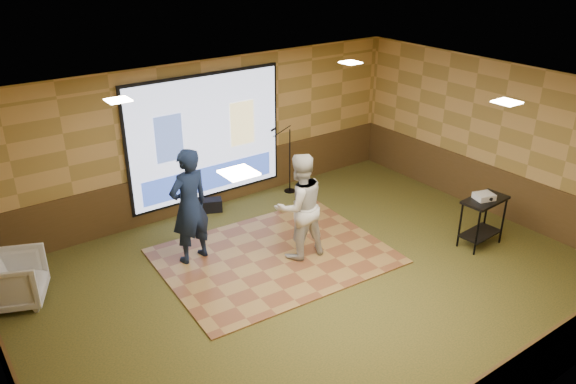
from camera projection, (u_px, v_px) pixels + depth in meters
ground at (314, 282)px, 9.06m from camera, size 9.00×9.00×0.00m
room_shell at (317, 162)px, 8.19m from camera, size 9.04×7.04×3.02m
wainscot_back at (209, 185)px, 11.43m from camera, size 9.00×0.04×0.95m
wainscot_left at (10, 376)px, 6.48m from camera, size 0.04×7.00×0.95m
wainscot_right at (490, 189)px, 11.24m from camera, size 0.04×7.00×0.95m
projector_screen at (207, 139)px, 10.98m from camera, size 3.32×0.06×2.52m
downlight_nw at (118, 100)px, 7.98m from camera, size 0.32×0.32×0.02m
downlight_ne at (351, 63)px, 10.32m from camera, size 0.32×0.32×0.02m
downlight_sw at (239, 173)px, 5.55m from camera, size 0.32×0.32×0.02m
downlight_se at (507, 102)px, 7.88m from camera, size 0.32×0.32×0.02m
dance_floor at (275, 256)px, 9.78m from camera, size 3.96×3.11×0.03m
player_left at (189, 206)px, 9.26m from camera, size 0.80×0.60×2.01m
player_right at (299, 206)px, 9.40m from camera, size 0.98×0.80×1.87m
av_table at (483, 213)px, 9.91m from camera, size 0.87×0.46×0.91m
projector at (484, 196)px, 9.76m from camera, size 0.38×0.35×0.11m
mic_stand at (288, 171)px, 12.04m from camera, size 0.60×0.25×1.53m
banquet_chair at (14, 280)px, 8.42m from camera, size 1.13×1.11×0.79m
duffel_bag at (212, 205)px, 11.36m from camera, size 0.48×0.41×0.25m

